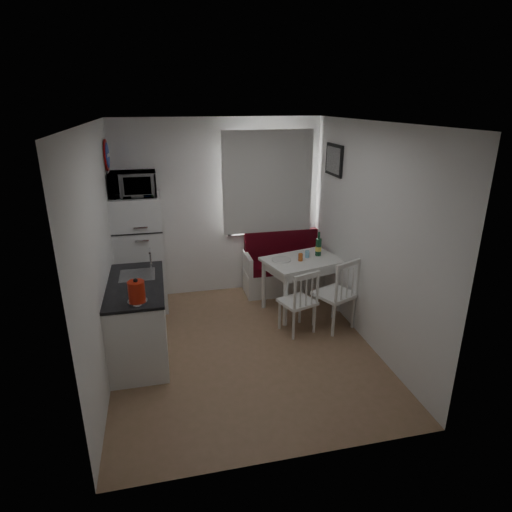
% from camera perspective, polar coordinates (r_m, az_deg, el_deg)
% --- Properties ---
extents(floor, '(3.00, 3.50, 0.02)m').
position_cam_1_polar(floor, '(5.27, -1.57, -12.13)').
color(floor, '#8C6C4A').
rests_on(floor, ground).
extents(ceiling, '(3.00, 3.50, 0.02)m').
position_cam_1_polar(ceiling, '(4.47, -1.90, 17.38)').
color(ceiling, white).
rests_on(ceiling, wall_back).
extents(wall_back, '(3.00, 0.02, 2.60)m').
position_cam_1_polar(wall_back, '(6.37, -4.81, 6.29)').
color(wall_back, white).
rests_on(wall_back, floor).
extents(wall_front, '(3.00, 0.02, 2.60)m').
position_cam_1_polar(wall_front, '(3.15, 4.55, -8.59)').
color(wall_front, white).
rests_on(wall_front, floor).
extents(wall_left, '(0.02, 3.50, 2.60)m').
position_cam_1_polar(wall_left, '(4.68, -20.05, -0.01)').
color(wall_left, white).
rests_on(wall_left, floor).
extents(wall_right, '(0.02, 3.50, 2.60)m').
position_cam_1_polar(wall_right, '(5.20, 14.74, 2.51)').
color(wall_right, white).
rests_on(wall_right, floor).
extents(window, '(1.22, 0.06, 1.47)m').
position_cam_1_polar(window, '(6.41, 1.44, 9.40)').
color(window, white).
rests_on(window, wall_back).
extents(curtain, '(1.35, 0.02, 1.50)m').
position_cam_1_polar(curtain, '(6.33, 1.60, 9.73)').
color(curtain, silver).
rests_on(curtain, wall_back).
extents(kitchen_counter, '(0.62, 1.32, 1.16)m').
position_cam_1_polar(kitchen_counter, '(5.12, -15.39, -8.07)').
color(kitchen_counter, white).
rests_on(kitchen_counter, floor).
extents(wall_sign, '(0.03, 0.40, 0.40)m').
position_cam_1_polar(wall_sign, '(5.90, -19.23, 12.57)').
color(wall_sign, '#1B3DA4').
rests_on(wall_sign, wall_left).
extents(picture_frame, '(0.04, 0.52, 0.42)m').
position_cam_1_polar(picture_frame, '(6.00, 10.34, 12.48)').
color(picture_frame, black).
rests_on(picture_frame, wall_right).
extents(bench, '(1.30, 0.50, 0.93)m').
position_cam_1_polar(bench, '(6.65, 4.00, -2.08)').
color(bench, white).
rests_on(bench, floor).
extents(dining_table, '(1.16, 0.94, 0.76)m').
position_cam_1_polar(dining_table, '(5.92, 6.21, -1.20)').
color(dining_table, white).
rests_on(dining_table, floor).
extents(chair_left, '(0.50, 0.50, 0.46)m').
position_cam_1_polar(chair_left, '(5.33, 5.87, -5.37)').
color(chair_left, white).
rests_on(chair_left, floor).
extents(chair_right, '(0.59, 0.59, 0.52)m').
position_cam_1_polar(chair_right, '(5.46, 10.93, -4.20)').
color(chair_right, white).
rests_on(chair_right, floor).
extents(fridge, '(0.65, 0.65, 1.63)m').
position_cam_1_polar(fridge, '(6.12, -15.18, 0.32)').
color(fridge, white).
rests_on(fridge, floor).
extents(microwave, '(0.58, 0.39, 0.32)m').
position_cam_1_polar(microwave, '(5.83, -16.06, 9.20)').
color(microwave, white).
rests_on(microwave, fridge).
extents(kettle, '(0.20, 0.20, 0.26)m').
position_cam_1_polar(kettle, '(4.39, -15.63, -4.61)').
color(kettle, red).
rests_on(kettle, kitchen_counter).
extents(wine_bottle, '(0.09, 0.09, 0.34)m').
position_cam_1_polar(wine_bottle, '(6.01, 8.34, 1.62)').
color(wine_bottle, '#143E24').
rests_on(wine_bottle, dining_table).
extents(drinking_glass_orange, '(0.06, 0.06, 0.10)m').
position_cam_1_polar(drinking_glass_orange, '(5.81, 5.95, -0.16)').
color(drinking_glass_orange, '#C55C20').
rests_on(drinking_glass_orange, dining_table).
extents(drinking_glass_blue, '(0.06, 0.06, 0.10)m').
position_cam_1_polar(drinking_glass_blue, '(5.94, 6.84, 0.25)').
color(drinking_glass_blue, '#84BFE0').
rests_on(drinking_glass_blue, dining_table).
extents(plate, '(0.26, 0.26, 0.02)m').
position_cam_1_polar(plate, '(5.82, 3.39, -0.50)').
color(plate, white).
rests_on(plate, dining_table).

